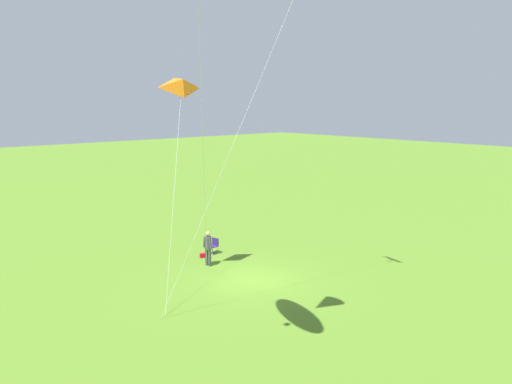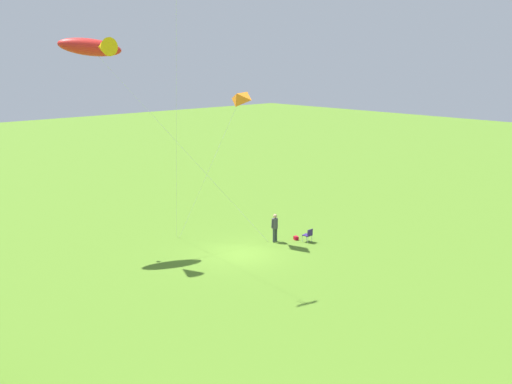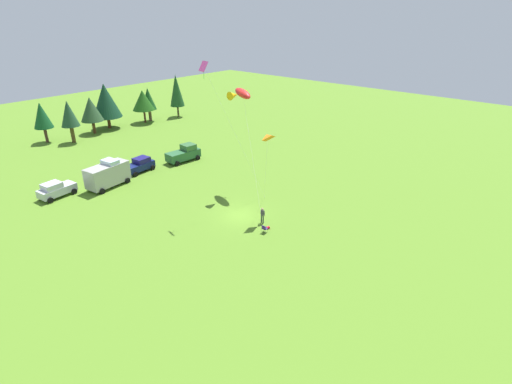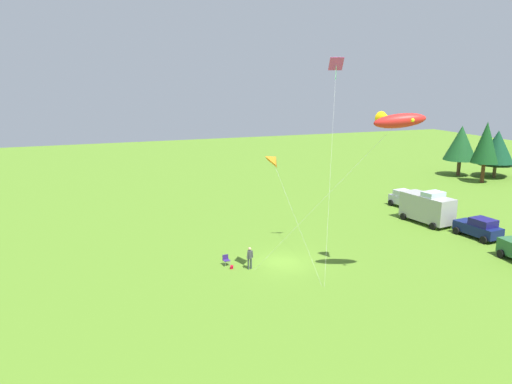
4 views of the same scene
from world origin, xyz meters
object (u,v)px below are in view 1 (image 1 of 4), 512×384
(folding_chair, at_px, (214,245))
(backpack_on_grass, at_px, (203,255))
(person_kite_flyer, at_px, (208,246))
(kite_delta_orange, at_px, (183,85))

(folding_chair, relative_size, backpack_on_grass, 2.56)
(person_kite_flyer, relative_size, folding_chair, 2.12)
(person_kite_flyer, distance_m, folding_chair, 2.09)
(person_kite_flyer, bearing_deg, kite_delta_orange, 24.17)
(person_kite_flyer, relative_size, kite_delta_orange, 0.19)
(folding_chair, height_order, backpack_on_grass, folding_chair)
(person_kite_flyer, xyz_separation_m, kite_delta_orange, (2.02, 1.25, 7.60))
(person_kite_flyer, xyz_separation_m, backpack_on_grass, (-0.57, -1.25, -0.91))
(person_kite_flyer, height_order, backpack_on_grass, person_kite_flyer)
(folding_chair, bearing_deg, person_kite_flyer, 40.11)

